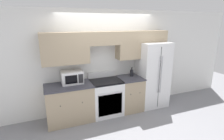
% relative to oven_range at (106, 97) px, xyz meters
% --- Properties ---
extents(ground_plane, '(12.00, 12.00, 0.00)m').
position_rel_oven_range_xyz_m(ground_plane, '(0.16, -0.31, -0.45)').
color(ground_plane, gray).
extents(wall_back, '(8.00, 0.39, 2.60)m').
position_rel_oven_range_xyz_m(wall_back, '(0.17, 0.28, 1.00)').
color(wall_back, white).
rests_on(wall_back, ground_plane).
extents(lower_cabinets_left, '(1.08, 0.64, 0.90)m').
position_rel_oven_range_xyz_m(lower_cabinets_left, '(-0.91, -0.00, -0.00)').
color(lower_cabinets_left, tan).
rests_on(lower_cabinets_left, ground_plane).
extents(lower_cabinets_right, '(0.61, 0.64, 0.90)m').
position_rel_oven_range_xyz_m(lower_cabinets_right, '(0.67, -0.00, -0.00)').
color(lower_cabinets_right, tan).
rests_on(lower_cabinets_right, ground_plane).
extents(oven_range, '(0.76, 0.65, 1.06)m').
position_rel_oven_range_xyz_m(oven_range, '(0.00, 0.00, 0.00)').
color(oven_range, white).
rests_on(oven_range, ground_plane).
extents(refrigerator, '(0.80, 0.77, 1.78)m').
position_rel_oven_range_xyz_m(refrigerator, '(1.36, 0.06, 0.43)').
color(refrigerator, white).
rests_on(refrigerator, ground_plane).
extents(microwave, '(0.49, 0.36, 0.29)m').
position_rel_oven_range_xyz_m(microwave, '(-0.80, 0.10, 0.59)').
color(microwave, white).
rests_on(microwave, lower_cabinets_left).
extents(bottle, '(0.09, 0.09, 0.24)m').
position_rel_oven_range_xyz_m(bottle, '(0.76, 0.08, 0.54)').
color(bottle, black).
rests_on(bottle, lower_cabinets_right).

